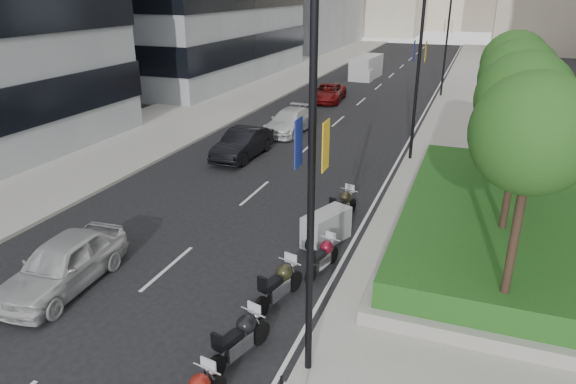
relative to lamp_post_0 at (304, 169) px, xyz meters
The scene contains 24 objects.
ground 6.62m from the lamp_post_0, 166.43° to the right, with size 160.00×160.00×0.00m, color black.
sidewalk_right 29.82m from the lamp_post_0, 80.49° to the left, with size 10.00×100.00×0.15m, color #9E9B93.
sidewalk_left 33.56m from the lamp_post_0, 119.10° to the left, with size 8.00×100.00×0.15m, color #9E9B93.
lane_edge 29.44m from the lamp_post_0, 90.88° to the left, with size 0.12×100.00×0.01m, color silver.
lane_centre 29.97m from the lamp_post_0, 101.01° to the left, with size 0.12×100.00×0.01m, color silver.
planter 11.73m from the lamp_post_0, 56.95° to the left, with size 10.00×14.00×0.40m, color #9B9890.
hedge 11.50m from the lamp_post_0, 56.95° to the left, with size 9.40×13.40×0.80m, color #144717.
tree_0 5.30m from the lamp_post_0, 34.56° to the left, with size 2.80×2.80×6.30m.
tree_1 8.25m from the lamp_post_0, 58.11° to the left, with size 2.80×2.80×6.30m.
tree_2 11.84m from the lamp_post_0, 68.40° to the left, with size 2.80×2.80×6.30m.
tree_3 15.62m from the lamp_post_0, 73.81° to the left, with size 2.80×2.80×6.30m.
lamp_post_0 is the anchor object (origin of this frame).
lamp_post_1 17.00m from the lamp_post_0, 90.00° to the left, with size 2.34×0.45×9.00m.
lamp_post_2 35.00m from the lamp_post_0, 90.00° to the left, with size 2.34×0.45×9.00m.
motorcycle_2 4.73m from the lamp_post_0, behind, with size 0.90×2.18×1.11m.
motorcycle_3 5.30m from the lamp_post_0, 122.01° to the left, with size 0.86×2.26×1.14m.
motorcycle_4 6.46m from the lamp_post_0, 100.71° to the left, with size 0.70×2.02×1.01m.
motorcycle_5 8.01m from the lamp_post_0, 101.56° to the left, with size 1.46×2.11×1.19m.
motorcycle_6 9.82m from the lamp_post_0, 98.65° to the left, with size 0.84×2.17×1.10m.
car_a 9.05m from the lamp_post_0, behind, with size 1.85×4.60×1.57m, color silver.
car_b 17.24m from the lamp_post_0, 119.87° to the left, with size 1.62×4.65×1.53m, color black.
car_c 22.01m from the lamp_post_0, 111.04° to the left, with size 2.01×4.95×1.44m, color silver.
car_d 31.46m from the lamp_post_0, 105.18° to the left, with size 2.28×4.94×1.37m, color #680C0D.
delivery_van 42.96m from the lamp_post_0, 100.46° to the left, with size 2.40×5.37×2.19m.
Camera 1 is at (7.24, -8.26, 8.46)m, focal length 32.00 mm.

